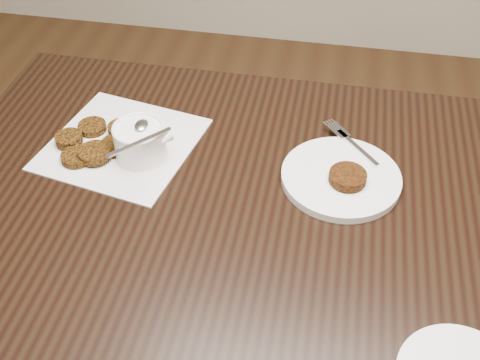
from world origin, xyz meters
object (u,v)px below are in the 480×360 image
Objects in this scene: table at (288,344)px; plate_with_patty at (341,174)px; sauce_ramekin at (138,127)px; napkin at (122,144)px.

plate_with_patty is at bearing 64.58° from table.
table is 0.56m from sauce_ramekin.
table is at bearing -20.88° from sauce_ramekin.
sauce_ramekin is (-0.32, 0.12, 0.45)m from table.
sauce_ramekin is 0.62× the size of plate_with_patty.
table is at bearing -21.86° from napkin.
plate_with_patty is at bearing -3.16° from napkin.
plate_with_patty is (0.38, 0.00, -0.05)m from sauce_ramekin.
napkin is at bearing 152.20° from sauce_ramekin.
napkin is 0.43m from plate_with_patty.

